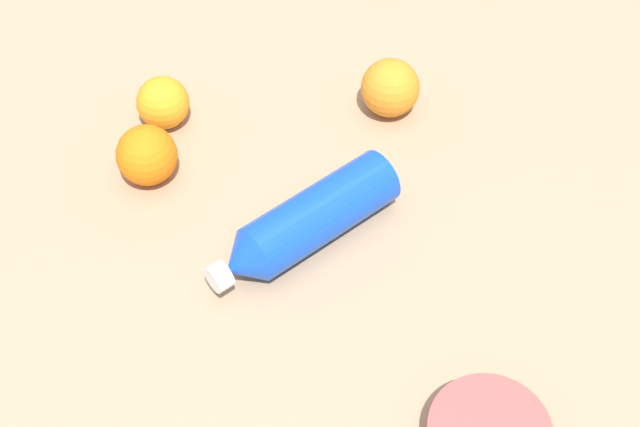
# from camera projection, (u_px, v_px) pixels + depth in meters

# --- Properties ---
(ground_plane) EXTENTS (2.40, 2.40, 0.00)m
(ground_plane) POSITION_uv_depth(u_px,v_px,m) (324.00, 219.00, 1.14)
(ground_plane) COLOR #9E7F60
(water_bottle) EXTENTS (0.20, 0.24, 0.07)m
(water_bottle) POSITION_uv_depth(u_px,v_px,m) (306.00, 222.00, 1.09)
(water_bottle) COLOR blue
(water_bottle) RESTS_ON ground_plane
(orange_0) EXTENTS (0.08, 0.08, 0.08)m
(orange_0) POSITION_uv_depth(u_px,v_px,m) (390.00, 88.00, 1.23)
(orange_0) COLOR orange
(orange_0) RESTS_ON ground_plane
(orange_1) EXTENTS (0.08, 0.08, 0.08)m
(orange_1) POSITION_uv_depth(u_px,v_px,m) (147.00, 155.00, 1.15)
(orange_1) COLOR orange
(orange_1) RESTS_ON ground_plane
(orange_2) EXTENTS (0.07, 0.07, 0.07)m
(orange_2) POSITION_uv_depth(u_px,v_px,m) (163.00, 103.00, 1.22)
(orange_2) COLOR orange
(orange_2) RESTS_ON ground_plane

